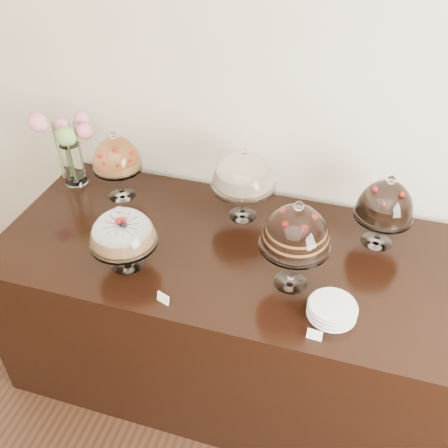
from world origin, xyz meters
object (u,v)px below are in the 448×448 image
(cake_stand_dark_choco, at_px, (386,203))
(flower_vase, at_px, (68,143))
(cake_stand_sugar_sponge, at_px, (122,231))
(cake_stand_cheesecake, at_px, (244,174))
(cake_stand_fruit_tart, at_px, (116,156))
(cake_stand_choco_layer, at_px, (296,231))
(display_counter, at_px, (227,312))
(plate_stack, at_px, (332,310))

(cake_stand_dark_choco, xyz_separation_m, flower_vase, (-1.66, 0.04, 0.02))
(cake_stand_sugar_sponge, relative_size, cake_stand_cheesecake, 0.83)
(cake_stand_fruit_tart, distance_m, flower_vase, 0.31)
(cake_stand_choco_layer, relative_size, cake_stand_dark_choco, 1.16)
(cake_stand_sugar_sponge, bearing_deg, cake_stand_cheesecake, 51.71)
(cake_stand_sugar_sponge, height_order, flower_vase, flower_vase)
(cake_stand_choco_layer, height_order, flower_vase, same)
(cake_stand_sugar_sponge, relative_size, flower_vase, 0.75)
(cake_stand_dark_choco, relative_size, cake_stand_fruit_tart, 0.97)
(cake_stand_sugar_sponge, bearing_deg, display_counter, 31.08)
(flower_vase, distance_m, plate_stack, 1.63)
(cake_stand_choco_layer, xyz_separation_m, flower_vase, (-1.31, 0.44, -0.04))
(plate_stack, bearing_deg, cake_stand_dark_choco, 74.35)
(cake_stand_dark_choco, bearing_deg, flower_vase, 178.55)
(cake_stand_sugar_sponge, bearing_deg, plate_stack, -2.35)
(cake_stand_choco_layer, distance_m, plate_stack, 0.35)
(display_counter, relative_size, cake_stand_choco_layer, 5.07)
(cake_stand_choco_layer, distance_m, cake_stand_dark_choco, 0.53)
(cake_stand_sugar_sponge, distance_m, cake_stand_cheesecake, 0.66)
(cake_stand_sugar_sponge, relative_size, cake_stand_choco_layer, 0.75)
(cake_stand_fruit_tart, bearing_deg, plate_stack, -24.02)
(display_counter, relative_size, flower_vase, 5.06)
(display_counter, height_order, cake_stand_choco_layer, cake_stand_choco_layer)
(cake_stand_fruit_tart, relative_size, plate_stack, 1.95)
(cake_stand_sugar_sponge, xyz_separation_m, flower_vase, (-0.58, 0.54, 0.06))
(cake_stand_sugar_sponge, bearing_deg, cake_stand_dark_choco, 24.65)
(display_counter, relative_size, cake_stand_cheesecake, 5.62)
(cake_stand_choco_layer, xyz_separation_m, plate_stack, (0.20, -0.14, -0.26))
(cake_stand_dark_choco, bearing_deg, display_counter, -159.53)
(display_counter, height_order, cake_stand_fruit_tart, cake_stand_fruit_tart)
(cake_stand_cheesecake, distance_m, flower_vase, 0.98)
(cake_stand_choco_layer, height_order, cake_stand_cheesecake, cake_stand_choco_layer)
(cake_stand_cheesecake, distance_m, plate_stack, 0.79)
(cake_stand_cheesecake, relative_size, flower_vase, 0.90)
(cake_stand_choco_layer, height_order, cake_stand_dark_choco, cake_stand_choco_layer)
(cake_stand_sugar_sponge, bearing_deg, cake_stand_fruit_tart, 118.48)
(cake_stand_fruit_tart, xyz_separation_m, plate_stack, (1.20, -0.54, -0.21))
(cake_stand_cheesecake, bearing_deg, flower_vase, 178.62)
(cake_stand_dark_choco, distance_m, cake_stand_fruit_tart, 1.35)
(display_counter, bearing_deg, cake_stand_dark_choco, 20.47)
(cake_stand_fruit_tart, relative_size, flower_vase, 0.88)
(cake_stand_cheesecake, height_order, plate_stack, cake_stand_cheesecake)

